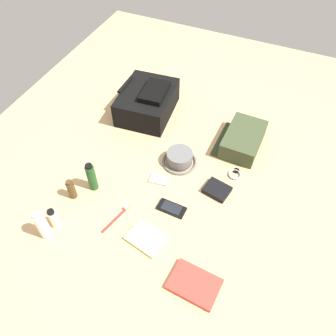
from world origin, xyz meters
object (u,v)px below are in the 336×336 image
(bucket_hat, at_px, (180,158))
(cell_phone, at_px, (172,208))
(cologne_bottle, at_px, (71,189))
(toothbrush, at_px, (117,217))
(toiletry_pouch, at_px, (242,139))
(wristwatch, at_px, (235,174))
(lotion_bottle, at_px, (54,218))
(wallet, at_px, (217,190))
(backpack, at_px, (147,102))
(notepad, at_px, (146,238))
(paperback_novel, at_px, (194,284))
(shampoo_bottle, at_px, (92,177))
(media_player, at_px, (159,180))
(toothpaste_tube, at_px, (42,225))

(bucket_hat, distance_m, cell_phone, 0.27)
(cologne_bottle, bearing_deg, cell_phone, -75.31)
(cologne_bottle, xyz_separation_m, toothbrush, (-0.02, -0.23, -0.04))
(toiletry_pouch, xyz_separation_m, toothbrush, (-0.62, 0.36, -0.04))
(toiletry_pouch, bearing_deg, wristwatch, -172.44)
(lotion_bottle, bearing_deg, wallet, -52.19)
(bucket_hat, height_order, cologne_bottle, cologne_bottle)
(bucket_hat, height_order, toothbrush, bucket_hat)
(backpack, relative_size, toothbrush, 2.23)
(bucket_hat, height_order, cell_phone, bucket_hat)
(notepad, bearing_deg, cologne_bottle, 93.52)
(paperback_novel, relative_size, wristwatch, 2.71)
(toothbrush, xyz_separation_m, wallet, (0.30, -0.34, 0.01))
(bucket_hat, relative_size, wallet, 1.52)
(shampoo_bottle, bearing_deg, toiletry_pouch, -45.93)
(media_player, distance_m, notepad, 0.31)
(backpack, bearing_deg, media_player, -148.21)
(cell_phone, height_order, wallet, wallet)
(bucket_hat, relative_size, cell_phone, 1.35)
(lotion_bottle, height_order, paperback_novel, lotion_bottle)
(bucket_hat, distance_m, toothbrush, 0.41)
(shampoo_bottle, bearing_deg, bucket_hat, -45.34)
(toothbrush, bearing_deg, wristwatch, -42.35)
(lotion_bottle, xyz_separation_m, cell_phone, (0.26, -0.41, -0.04))
(cologne_bottle, distance_m, media_player, 0.39)
(toiletry_pouch, distance_m, cell_phone, 0.52)
(lotion_bottle, xyz_separation_m, shampoo_bottle, (0.23, -0.04, 0.02))
(bucket_hat, height_order, media_player, bucket_hat)
(toiletry_pouch, bearing_deg, notepad, 162.65)
(toiletry_pouch, relative_size, media_player, 2.96)
(lotion_bottle, distance_m, notepad, 0.39)
(backpack, relative_size, notepad, 2.38)
(toothpaste_tube, bearing_deg, toothbrush, -50.18)
(paperback_novel, bearing_deg, toiletry_pouch, 2.91)
(toiletry_pouch, relative_size, cell_phone, 2.15)
(wristwatch, bearing_deg, bucket_hat, 97.17)
(bucket_hat, height_order, wallet, bucket_hat)
(bucket_hat, bearing_deg, lotion_bottle, 147.20)
(media_player, bearing_deg, wallet, -79.59)
(bucket_hat, distance_m, toothpaste_tube, 0.68)
(lotion_bottle, distance_m, media_player, 0.49)
(cologne_bottle, distance_m, wallet, 0.64)
(wristwatch, bearing_deg, toothpaste_tube, 135.03)
(paperback_novel, xyz_separation_m, wristwatch, (0.57, 0.01, -0.00))
(toothpaste_tube, relative_size, wristwatch, 2.23)
(cologne_bottle, bearing_deg, notepad, -98.90)
(cologne_bottle, distance_m, toothbrush, 0.24)
(lotion_bottle, distance_m, paperback_novel, 0.62)
(paperback_novel, bearing_deg, cell_phone, 37.57)
(paperback_novel, bearing_deg, media_player, 39.71)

